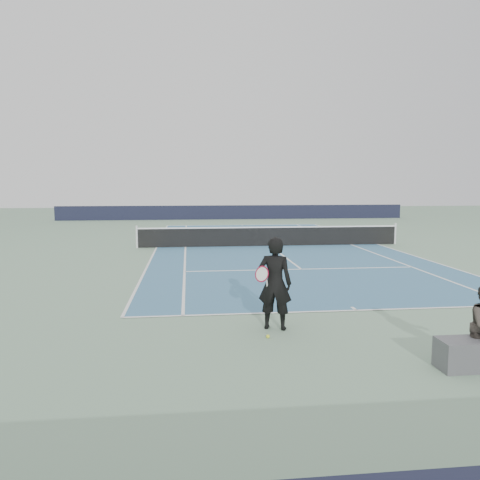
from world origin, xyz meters
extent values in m
plane|color=gray|center=(0.00, 0.00, 0.00)|extent=(80.00, 80.00, 0.00)
cube|color=teal|center=(0.00, 0.00, 0.01)|extent=(10.97, 23.77, 0.01)
cylinder|color=silver|center=(-6.40, 0.00, 0.54)|extent=(0.10, 0.10, 1.07)
cylinder|color=silver|center=(6.40, 0.00, 0.54)|extent=(0.10, 0.10, 1.07)
cube|color=black|center=(0.00, 0.00, 0.46)|extent=(12.80, 0.03, 0.90)
cube|color=white|center=(0.00, 0.00, 0.93)|extent=(12.80, 0.04, 0.06)
cube|color=black|center=(0.00, 17.88, 0.60)|extent=(30.00, 0.25, 1.20)
imported|color=black|center=(-2.20, -13.04, 0.97)|extent=(0.87, 0.74, 1.94)
torus|color=maroon|center=(-2.48, -13.09, 1.18)|extent=(0.34, 0.18, 0.36)
cylinder|color=white|center=(-2.48, -13.09, 1.18)|extent=(0.29, 0.14, 0.32)
cylinder|color=white|center=(-2.36, -13.06, 0.92)|extent=(0.08, 0.13, 0.27)
sphere|color=yellow|center=(-2.44, -13.62, 0.04)|extent=(0.07, 0.07, 0.07)
camera|label=1|loc=(-3.97, -22.40, 3.01)|focal=35.00mm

